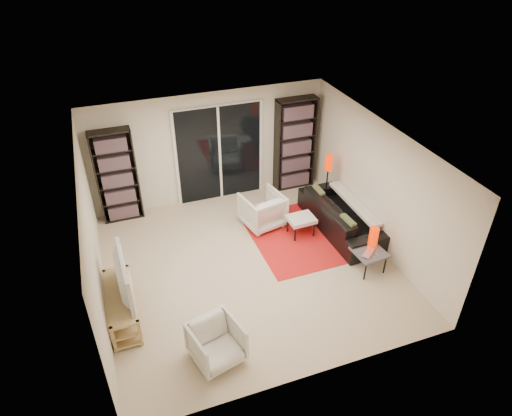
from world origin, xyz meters
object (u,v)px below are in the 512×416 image
at_px(armchair_front, 216,343).
at_px(bookshelf_left, 117,176).
at_px(tv_stand, 122,305).
at_px(floor_lamp, 328,169).
at_px(sofa, 341,216).
at_px(armchair_back, 262,210).
at_px(bookshelf_right, 295,144).
at_px(ottoman, 301,220).
at_px(side_table, 369,253).

bearing_deg(armchair_front, bookshelf_left, 87.48).
bearing_deg(tv_stand, floor_lamp, 22.24).
bearing_deg(sofa, armchair_back, 62.44).
relative_size(bookshelf_right, tv_stand, 1.56).
bearing_deg(bookshelf_right, bookshelf_left, 180.00).
height_order(bookshelf_left, bookshelf_right, bookshelf_right).
bearing_deg(tv_stand, armchair_front, -46.62).
bearing_deg(ottoman, bookshelf_right, 70.70).
xyz_separation_m(tv_stand, ottoman, (3.54, 1.07, 0.08)).
bearing_deg(floor_lamp, armchair_back, -173.13).
relative_size(bookshelf_left, bookshelf_right, 0.93).
height_order(armchair_back, ottoman, armchair_back).
bearing_deg(bookshelf_left, armchair_back, -24.86).
distance_m(sofa, side_table, 1.25).
distance_m(armchair_front, floor_lamp, 4.53).
height_order(bookshelf_left, armchair_front, bookshelf_left).
relative_size(armchair_front, side_table, 1.20).
bearing_deg(bookshelf_right, sofa, -84.24).
distance_m(ottoman, floor_lamp, 1.32).
xyz_separation_m(armchair_back, side_table, (1.28, -1.93, 0.01)).
bearing_deg(ottoman, bookshelf_left, 150.89).
bearing_deg(armchair_front, ottoman, 30.02).
bearing_deg(bookshelf_left, ottoman, -29.11).
height_order(sofa, ottoman, sofa).
relative_size(bookshelf_left, armchair_back, 2.51).
height_order(side_table, floor_lamp, floor_lamp).
relative_size(bookshelf_right, armchair_front, 3.06).
xyz_separation_m(sofa, floor_lamp, (0.10, 0.87, 0.59)).
relative_size(bookshelf_left, tv_stand, 1.44).
height_order(sofa, side_table, sofa).
distance_m(armchair_back, floor_lamp, 1.63).
bearing_deg(ottoman, side_table, -62.94).
bearing_deg(bookshelf_left, tv_stand, -96.29).
xyz_separation_m(armchair_back, ottoman, (0.59, -0.58, -0.01)).
bearing_deg(tv_stand, bookshelf_right, 34.46).
relative_size(bookshelf_left, armchair_front, 2.84).
height_order(sofa, armchair_front, sofa).
relative_size(bookshelf_right, armchair_back, 2.71).
distance_m(bookshelf_right, armchair_front, 5.13).
bearing_deg(bookshelf_left, armchair_front, -78.15).
distance_m(tv_stand, armchair_front, 1.71).
relative_size(armchair_back, ottoman, 1.47).
xyz_separation_m(bookshelf_right, sofa, (0.19, -1.90, -0.73)).
bearing_deg(floor_lamp, side_table, -96.27).
bearing_deg(bookshelf_right, armchair_front, -126.06).
distance_m(bookshelf_left, side_table, 5.06).
relative_size(bookshelf_right, side_table, 3.69).
bearing_deg(bookshelf_right, tv_stand, -145.54).
bearing_deg(armchair_back, bookshelf_right, -146.94).
bearing_deg(ottoman, armchair_back, 135.85).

